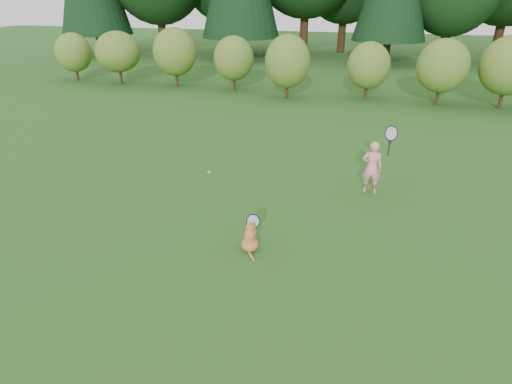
% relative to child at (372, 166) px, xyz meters
% --- Properties ---
extents(ground, '(100.00, 100.00, 0.00)m').
position_rel_child_xyz_m(ground, '(-2.39, -2.94, -0.66)').
color(ground, '#1E4E16').
rests_on(ground, ground).
extents(shrub_row, '(28.00, 3.00, 2.80)m').
position_rel_child_xyz_m(shrub_row, '(-2.39, 10.06, 0.74)').
color(shrub_row, '#4E7323').
rests_on(shrub_row, ground).
extents(child, '(0.70, 0.41, 1.89)m').
position_rel_child_xyz_m(child, '(0.00, 0.00, 0.00)').
color(child, pink).
rests_on(child, ground).
extents(cat, '(0.42, 0.71, 0.73)m').
position_rel_child_xyz_m(cat, '(-2.04, -3.12, -0.39)').
color(cat, '#BD5524').
rests_on(cat, ground).
extents(tennis_ball, '(0.07, 0.07, 0.07)m').
position_rel_child_xyz_m(tennis_ball, '(-3.59, -1.13, -0.08)').
color(tennis_ball, '#C8DC19').
rests_on(tennis_ball, ground).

